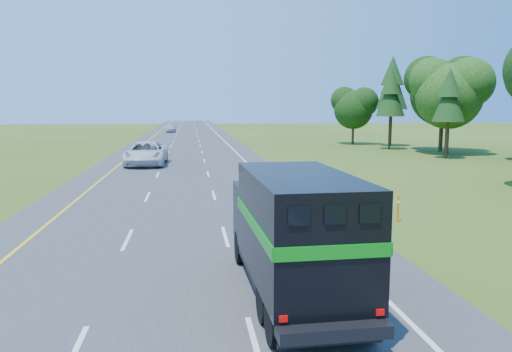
# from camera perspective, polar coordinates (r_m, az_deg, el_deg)

# --- Properties ---
(road) EXTENTS (15.00, 260.00, 0.04)m
(road) POSITION_cam_1_polar(r_m,az_deg,el_deg) (48.84, -8.17, 2.04)
(road) COLOR #38383A
(road) RESTS_ON ground
(lane_markings) EXTENTS (11.15, 260.00, 0.01)m
(lane_markings) POSITION_cam_1_polar(r_m,az_deg,el_deg) (48.83, -8.17, 2.07)
(lane_markings) COLOR yellow
(lane_markings) RESTS_ON road
(horse_truck) EXTENTS (2.54, 7.55, 3.32)m
(horse_truck) POSITION_cam_1_polar(r_m,az_deg,el_deg) (12.93, 4.32, -6.19)
(horse_truck) COLOR black
(horse_truck) RESTS_ON road
(white_suv) EXTENTS (3.46, 7.17, 1.97)m
(white_suv) POSITION_cam_1_polar(r_m,az_deg,el_deg) (43.45, -12.43, 2.54)
(white_suv) COLOR silver
(white_suv) RESTS_ON road
(far_car) EXTENTS (1.92, 4.48, 1.51)m
(far_car) POSITION_cam_1_polar(r_m,az_deg,el_deg) (98.45, -9.70, 5.39)
(far_car) COLOR #BAB9C0
(far_car) RESTS_ON road
(delineator) EXTENTS (0.09, 0.05, 1.13)m
(delineator) POSITION_cam_1_polar(r_m,az_deg,el_deg) (22.51, 15.93, -3.53)
(delineator) COLOR #FF600D
(delineator) RESTS_ON ground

